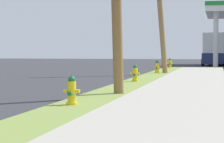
# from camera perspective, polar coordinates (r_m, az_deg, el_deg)

# --- Properties ---
(fire_hydrant_second) EXTENTS (0.42, 0.38, 0.74)m
(fire_hydrant_second) POSITION_cam_1_polar(r_m,az_deg,el_deg) (12.58, -4.70, -2.38)
(fire_hydrant_second) COLOR yellow
(fire_hydrant_second) RESTS_ON grass_verge
(fire_hydrant_third) EXTENTS (0.42, 0.37, 0.74)m
(fire_hydrant_third) POSITION_cam_1_polar(r_m,az_deg,el_deg) (21.76, 2.69, -0.30)
(fire_hydrant_third) COLOR yellow
(fire_hydrant_third) RESTS_ON grass_verge
(fire_hydrant_fourth) EXTENTS (0.42, 0.37, 0.74)m
(fire_hydrant_fourth) POSITION_cam_1_polar(r_m,az_deg,el_deg) (29.63, 5.24, 0.45)
(fire_hydrant_fourth) COLOR yellow
(fire_hydrant_fourth) RESTS_ON grass_verge
(fire_hydrant_fifth) EXTENTS (0.42, 0.38, 0.74)m
(fire_hydrant_fifth) POSITION_cam_1_polar(r_m,az_deg,el_deg) (38.42, 6.75, 0.92)
(fire_hydrant_fifth) COLOR yellow
(fire_hydrant_fifth) RESTS_ON grass_verge
(utility_pole_background) EXTENTS (1.56, 0.42, 8.39)m
(utility_pole_background) POSITION_cam_1_polar(r_m,az_deg,el_deg) (30.03, 5.55, 8.03)
(utility_pole_background) COLOR #937047
(utility_pole_background) RESTS_ON grass_verge
(truck_navy_at_forecourt) EXTENTS (2.70, 6.56, 3.11)m
(truck_navy_at_forecourt) POSITION_cam_1_polar(r_m,az_deg,el_deg) (48.94, 11.98, 2.44)
(truck_navy_at_forecourt) COLOR navy
(truck_navy_at_forecourt) RESTS_ON ground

